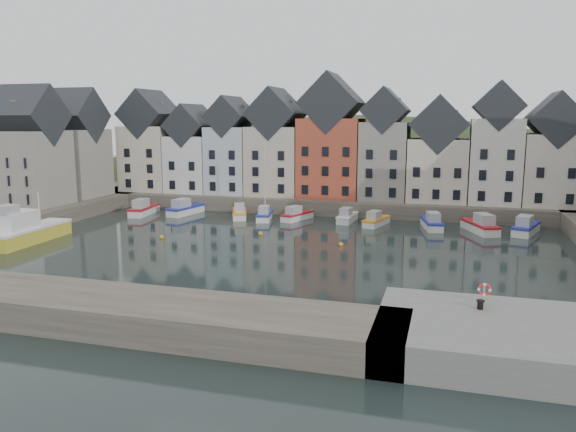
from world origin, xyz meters
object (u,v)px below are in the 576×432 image
at_px(boat_d, 265,215).
at_px(large_vessel, 26,231).
at_px(life_ring_post, 484,290).
at_px(boat_a, 143,209).
at_px(mooring_bollard, 480,304).

xyz_separation_m(boat_d, large_vessel, (-20.20, -20.52, 0.62)).
relative_size(boat_d, large_vessel, 0.99).
bearing_deg(boat_d, life_ring_post, -64.89).
bearing_deg(boat_a, mooring_bollard, -45.34).
bearing_deg(mooring_bollard, life_ring_post, 77.68).
bearing_deg(mooring_bollard, boat_d, 125.79).
bearing_deg(mooring_bollard, boat_a, 141.30).
bearing_deg(large_vessel, mooring_bollard, -20.14).
relative_size(large_vessel, mooring_bollard, 19.40).
distance_m(large_vessel, mooring_bollard, 48.08).
distance_m(boat_d, large_vessel, 28.80).
xyz_separation_m(boat_d, life_ring_post, (25.76, -34.22, 2.16)).
bearing_deg(life_ring_post, mooring_bollard, -102.32).
distance_m(boat_a, life_ring_post, 54.76).
height_order(boat_a, life_ring_post, life_ring_post).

